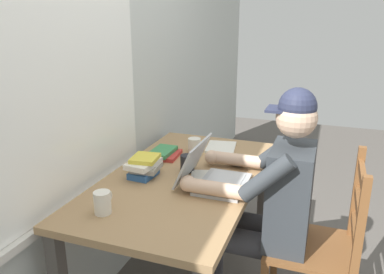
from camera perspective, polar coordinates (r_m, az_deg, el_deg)
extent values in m
cube|color=beige|center=(2.12, -13.30, 10.73)|extent=(6.00, 0.04, 2.60)
cube|color=white|center=(1.88, -17.34, 6.72)|extent=(1.15, 0.01, 1.06)
cube|color=beige|center=(2.05, -15.80, -8.55)|extent=(1.21, 0.06, 0.04)
cube|color=#9E7A51|center=(2.07, -1.30, -6.14)|extent=(1.40, 0.76, 0.03)
cube|color=#4C4742|center=(2.71, 10.45, -8.80)|extent=(0.06, 0.06, 0.69)
cube|color=#4C4742|center=(2.88, -2.68, -6.92)|extent=(0.06, 0.06, 0.69)
cube|color=#33383D|center=(1.95, 14.34, -8.52)|extent=(0.34, 0.20, 0.50)
sphere|color=#DBB293|center=(1.82, 15.27, 2.75)|extent=(0.19, 0.19, 0.19)
sphere|color=#282D47|center=(1.80, 15.41, 4.36)|extent=(0.17, 0.17, 0.17)
cube|color=#282D47|center=(1.82, 12.67, 4.04)|extent=(0.13, 0.10, 0.01)
cylinder|color=#38383D|center=(2.02, 7.64, -15.28)|extent=(0.13, 0.40, 0.13)
cylinder|color=#38383D|center=(2.17, 8.73, -12.81)|extent=(0.13, 0.40, 0.13)
cylinder|color=#38383D|center=(2.19, 1.98, -19.32)|extent=(0.10, 0.10, 0.45)
cylinder|color=#38383D|center=(2.33, 3.43, -16.79)|extent=(0.10, 0.10, 0.45)
cylinder|color=#33383D|center=(1.71, 10.99, -6.07)|extent=(0.10, 0.25, 0.24)
cylinder|color=#DBB293|center=(1.79, 3.51, -7.68)|extent=(0.07, 0.28, 0.07)
sphere|color=#DBB293|center=(1.84, -0.61, -6.93)|extent=(0.08, 0.08, 0.08)
cylinder|color=#33383D|center=(2.08, 12.83, -1.85)|extent=(0.10, 0.25, 0.24)
cylinder|color=#DBB293|center=(2.15, 6.59, -3.35)|extent=(0.07, 0.28, 0.07)
sphere|color=#DBB293|center=(2.17, 2.94, -3.00)|extent=(0.08, 0.08, 0.08)
cube|color=brown|center=(2.07, 17.19, -15.37)|extent=(0.42, 0.42, 0.02)
cube|color=brown|center=(2.36, 12.20, -16.93)|extent=(0.04, 0.04, 0.43)
cube|color=brown|center=(2.36, 21.81, -17.96)|extent=(0.04, 0.04, 0.43)
cube|color=brown|center=(2.13, 23.26, -7.47)|extent=(0.04, 0.04, 0.48)
cube|color=brown|center=(1.79, 23.72, -12.42)|extent=(0.04, 0.04, 0.48)
cube|color=brown|center=(2.01, 23.05, -12.78)|extent=(0.36, 0.02, 0.04)
cube|color=brown|center=(1.95, 23.54, -9.21)|extent=(0.36, 0.02, 0.04)
cube|color=brown|center=(1.89, 24.06, -5.41)|extent=(0.36, 0.02, 0.04)
cube|color=#ADAFB2|center=(1.94, 4.62, -6.98)|extent=(0.33, 0.23, 0.02)
cube|color=silver|center=(1.94, 4.63, -6.72)|extent=(0.29, 0.17, 0.00)
cube|color=#ADAFB2|center=(1.94, 0.15, -3.42)|extent=(0.33, 0.10, 0.20)
cube|color=#4C515B|center=(1.94, 0.15, -3.42)|extent=(0.29, 0.08, 0.17)
ellipsoid|color=#ADAFB2|center=(2.19, 6.79, -3.87)|extent=(0.06, 0.10, 0.03)
cylinder|color=silver|center=(1.71, -13.17, -9.48)|extent=(0.07, 0.07, 0.10)
torus|color=silver|center=(1.74, -12.31, -8.68)|extent=(0.05, 0.01, 0.05)
cylinder|color=black|center=(2.09, -0.70, -3.91)|extent=(0.08, 0.08, 0.09)
torus|color=black|center=(2.14, -0.22, -3.33)|extent=(0.05, 0.01, 0.05)
cylinder|color=silver|center=(2.39, 0.35, -1.21)|extent=(0.08, 0.08, 0.09)
torus|color=silver|center=(2.43, 0.77, -0.75)|extent=(0.05, 0.01, 0.05)
cube|color=#2D5B9E|center=(2.05, -7.22, -5.42)|extent=(0.16, 0.12, 0.03)
cube|color=gray|center=(2.05, -6.77, -4.52)|extent=(0.16, 0.15, 0.03)
cube|color=white|center=(2.03, -7.25, -3.94)|extent=(0.20, 0.15, 0.03)
cube|color=gold|center=(2.03, -6.99, -3.16)|extent=(0.16, 0.15, 0.02)
cube|color=#BC332D|center=(2.32, -3.76, -2.65)|extent=(0.20, 0.15, 0.02)
cube|color=#38844C|center=(2.31, -4.41, -2.15)|extent=(0.20, 0.12, 0.02)
cube|color=silver|center=(2.47, 4.33, -1.50)|extent=(0.25, 0.21, 0.01)
cube|color=silver|center=(2.01, 1.87, -6.16)|extent=(0.24, 0.20, 0.01)
cube|color=gold|center=(2.55, 0.96, -0.95)|extent=(0.15, 0.12, 0.00)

